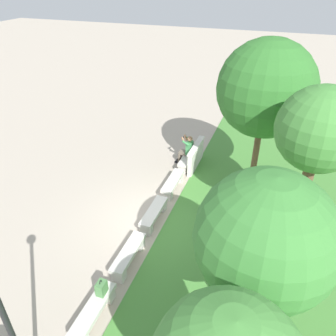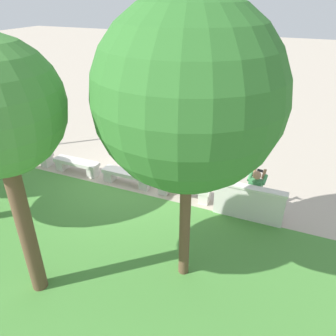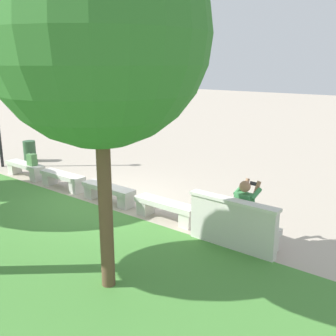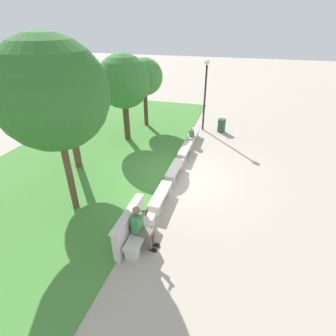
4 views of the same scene
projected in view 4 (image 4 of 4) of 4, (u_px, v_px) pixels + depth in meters
name	position (u px, v px, depth m)	size (l,w,h in m)	color
ground_plane	(175.00, 176.00, 10.86)	(80.00, 80.00, 0.00)	#B2A593
grass_strip	(82.00, 162.00, 11.92)	(21.23, 8.00, 0.03)	#478438
bench_main	(141.00, 234.00, 7.54)	(1.61, 0.40, 0.45)	beige
bench_near	(161.00, 197.00, 9.13)	(1.61, 0.40, 0.45)	beige
bench_mid	(175.00, 170.00, 10.72)	(1.61, 0.40, 0.45)	beige
bench_far	(185.00, 151.00, 12.31)	(1.61, 0.40, 0.45)	beige
bench_end	(193.00, 136.00, 13.90)	(1.61, 0.40, 0.45)	beige
backrest_wall_with_plaque	(129.00, 226.00, 7.51)	(1.86, 0.24, 1.01)	beige
person_photographer	(141.00, 225.00, 7.22)	(0.50, 0.75, 1.32)	black
backpack	(192.00, 133.00, 13.37)	(0.28, 0.24, 0.43)	#4C7F47
tree_behind_wall	(123.00, 82.00, 12.73)	(2.61, 2.61, 4.35)	#4C3826
tree_left_background	(144.00, 77.00, 14.76)	(2.06, 2.06, 3.89)	#4C3826
tree_right_background	(52.00, 95.00, 7.17)	(3.16, 3.16, 5.46)	brown
tree_far_back	(62.00, 78.00, 9.73)	(2.17, 2.17, 4.92)	brown
trash_bin	(221.00, 125.00, 15.01)	(0.44, 0.44, 0.75)	#2D5133
lamp_post	(206.00, 86.00, 14.24)	(0.28, 0.28, 3.86)	black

